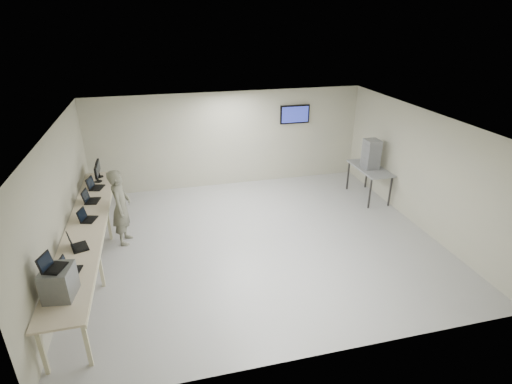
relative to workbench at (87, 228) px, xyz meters
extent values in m
cube|color=#B1B1B1|center=(3.59, 0.00, -0.83)|extent=(8.00, 7.00, 0.01)
cube|color=beige|center=(3.59, 0.00, 1.97)|extent=(8.00, 7.00, 0.01)
cube|color=#BCB89C|center=(3.59, 3.50, 0.57)|extent=(8.00, 0.01, 2.80)
cube|color=#BCB89C|center=(3.59, -3.50, 0.57)|extent=(8.00, 0.01, 2.80)
cube|color=#BCB89C|center=(-0.41, 0.00, 0.57)|extent=(0.01, 7.00, 2.80)
cube|color=#BCB89C|center=(7.59, 0.00, 0.57)|extent=(0.01, 7.00, 2.80)
cube|color=#2E2C2C|center=(5.59, 3.48, 1.22)|extent=(0.15, 0.04, 0.15)
cube|color=black|center=(5.59, 3.44, 1.22)|extent=(0.90, 0.06, 0.55)
cube|color=navy|center=(5.59, 3.40, 1.22)|extent=(0.82, 0.01, 0.47)
cube|color=beige|center=(-0.01, 0.00, 0.05)|extent=(0.75, 6.00, 0.04)
cube|color=beige|center=(0.36, 0.00, 0.02)|extent=(0.02, 6.00, 0.06)
cube|color=beige|center=(-0.31, -2.85, -0.40)|extent=(0.06, 0.06, 0.86)
cube|color=beige|center=(0.29, -2.85, -0.40)|extent=(0.06, 0.06, 0.86)
cube|color=beige|center=(-0.31, -0.90, -0.40)|extent=(0.06, 0.06, 0.86)
cube|color=beige|center=(0.29, -0.90, -0.40)|extent=(0.06, 0.06, 0.86)
cube|color=beige|center=(-0.31, 0.90, -0.40)|extent=(0.06, 0.06, 0.86)
cube|color=beige|center=(0.29, 0.90, -0.40)|extent=(0.06, 0.06, 0.86)
cube|color=beige|center=(-0.31, 2.85, -0.40)|extent=(0.06, 0.06, 0.86)
cube|color=beige|center=(0.29, 2.85, -0.40)|extent=(0.06, 0.06, 0.86)
cube|color=slate|center=(-0.06, -2.26, 0.32)|extent=(0.48, 0.53, 0.49)
cube|color=black|center=(-0.06, -2.26, 0.58)|extent=(0.33, 0.39, 0.02)
cube|color=black|center=(-0.18, -2.26, 0.71)|extent=(0.16, 0.31, 0.23)
cube|color=black|center=(-0.17, -2.26, 0.71)|extent=(0.14, 0.27, 0.20)
cube|color=black|center=(-0.02, -1.66, 0.08)|extent=(0.32, 0.39, 0.02)
cube|color=black|center=(-0.14, -1.66, 0.22)|extent=(0.13, 0.34, 0.25)
cube|color=black|center=(-0.13, -1.66, 0.22)|extent=(0.10, 0.30, 0.21)
cube|color=black|center=(0.00, -0.88, 0.08)|extent=(0.37, 0.44, 0.02)
cube|color=black|center=(-0.14, -0.88, 0.23)|extent=(0.18, 0.36, 0.27)
cube|color=black|center=(-0.12, -0.88, 0.23)|extent=(0.15, 0.31, 0.22)
cube|color=black|center=(0.03, 0.20, 0.08)|extent=(0.33, 0.40, 0.02)
cube|color=black|center=(-0.09, 0.20, 0.22)|extent=(0.15, 0.33, 0.24)
cube|color=black|center=(-0.08, 0.20, 0.22)|extent=(0.13, 0.28, 0.20)
cube|color=black|center=(-0.01, 1.13, 0.08)|extent=(0.33, 0.41, 0.02)
cube|color=black|center=(-0.14, 1.13, 0.23)|extent=(0.13, 0.36, 0.27)
cube|color=black|center=(-0.12, 1.13, 0.23)|extent=(0.10, 0.31, 0.22)
cube|color=black|center=(0.01, 1.90, 0.09)|extent=(0.36, 0.44, 0.02)
cube|color=black|center=(-0.13, 1.90, 0.23)|extent=(0.16, 0.36, 0.27)
cube|color=black|center=(-0.11, 1.90, 0.23)|extent=(0.13, 0.32, 0.22)
cylinder|color=black|center=(-0.01, 2.32, 0.08)|extent=(0.19, 0.19, 0.01)
cube|color=black|center=(-0.01, 2.32, 0.16)|extent=(0.04, 0.03, 0.15)
cube|color=black|center=(-0.01, 2.32, 0.35)|extent=(0.05, 0.42, 0.28)
cube|color=black|center=(0.01, 2.32, 0.35)|extent=(0.00, 0.39, 0.24)
cylinder|color=black|center=(-0.01, 2.65, 0.08)|extent=(0.20, 0.20, 0.01)
cube|color=black|center=(-0.01, 2.65, 0.17)|extent=(0.04, 0.03, 0.16)
cube|color=black|center=(-0.01, 2.65, 0.36)|extent=(0.05, 0.44, 0.29)
cube|color=black|center=(0.01, 2.65, 0.36)|extent=(0.00, 0.40, 0.25)
imported|color=#606753|center=(0.63, 0.72, 0.05)|extent=(0.52, 0.70, 1.76)
cube|color=gray|center=(7.19, 1.56, 0.05)|extent=(0.70, 1.50, 0.04)
cube|color=#2E2C2C|center=(6.89, 0.91, -0.40)|extent=(0.04, 0.04, 0.86)
cube|color=#2E2C2C|center=(6.89, 2.21, -0.40)|extent=(0.04, 0.04, 0.86)
cube|color=#2E2C2C|center=(7.49, 0.91, -0.40)|extent=(0.04, 0.04, 0.86)
cube|color=#2E2C2C|center=(7.49, 2.21, -0.40)|extent=(0.04, 0.04, 0.86)
cube|color=gray|center=(7.17, 1.56, 0.17)|extent=(0.38, 0.42, 0.20)
cube|color=gray|center=(7.17, 1.56, 0.37)|extent=(0.38, 0.42, 0.20)
cube|color=gray|center=(7.17, 1.56, 0.57)|extent=(0.38, 0.42, 0.20)
cube|color=gray|center=(7.17, 1.56, 0.77)|extent=(0.38, 0.42, 0.20)
camera|label=1|loc=(1.62, -7.69, 4.00)|focal=28.00mm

